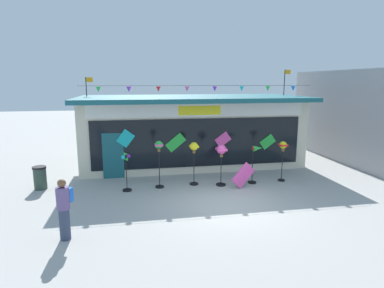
% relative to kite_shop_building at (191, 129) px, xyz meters
% --- Properties ---
extents(ground_plane, '(80.00, 80.00, 0.00)m').
position_rel_kite_shop_building_xyz_m(ground_plane, '(0.13, -6.09, -1.75)').
color(ground_plane, '#ADAAA5').
extents(kite_shop_building, '(11.03, 5.18, 4.80)m').
position_rel_kite_shop_building_xyz_m(kite_shop_building, '(0.00, 0.00, 0.00)').
color(kite_shop_building, beige).
rests_on(kite_shop_building, ground_plane).
extents(wind_spinner_far_left, '(0.35, 0.35, 1.54)m').
position_rel_kite_shop_building_xyz_m(wind_spinner_far_left, '(-3.25, -4.04, -0.88)').
color(wind_spinner_far_left, black).
rests_on(wind_spinner_far_left, ground_plane).
extents(wind_spinner_left, '(0.34, 0.34, 1.90)m').
position_rel_kite_shop_building_xyz_m(wind_spinner_left, '(-1.97, -3.83, -0.30)').
color(wind_spinner_left, black).
rests_on(wind_spinner_left, ground_plane).
extents(wind_spinner_center_left, '(0.36, 0.36, 1.78)m').
position_rel_kite_shop_building_xyz_m(wind_spinner_center_left, '(-0.54, -3.71, -0.38)').
color(wind_spinner_center_left, black).
rests_on(wind_spinner_center_left, ground_plane).
extents(wind_spinner_center_right, '(0.40, 0.40, 1.70)m').
position_rel_kite_shop_building_xyz_m(wind_spinner_center_right, '(0.52, -4.01, -0.43)').
color(wind_spinner_center_right, black).
rests_on(wind_spinner_center_right, ground_plane).
extents(wind_spinner_right, '(0.60, 0.34, 1.60)m').
position_rel_kite_shop_building_xyz_m(wind_spinner_right, '(2.03, -3.95, -0.62)').
color(wind_spinner_right, black).
rests_on(wind_spinner_right, ground_plane).
extents(wind_spinner_far_right, '(0.32, 0.32, 1.72)m').
position_rel_kite_shop_building_xyz_m(wind_spinner_far_right, '(3.23, -3.89, -0.40)').
color(wind_spinner_far_right, black).
rests_on(wind_spinner_far_right, ground_plane).
extents(person_near_camera, '(0.41, 0.48, 1.68)m').
position_rel_kite_shop_building_xyz_m(person_near_camera, '(-4.83, -7.73, -0.86)').
color(person_near_camera, '#333D56').
rests_on(person_near_camera, ground_plane).
extents(trash_bin, '(0.52, 0.52, 0.92)m').
position_rel_kite_shop_building_xyz_m(trash_bin, '(-6.60, -3.17, -1.29)').
color(trash_bin, '#2D4238').
rests_on(trash_bin, ground_plane).
extents(display_kite_on_ground, '(1.04, 0.23, 1.04)m').
position_rel_kite_shop_building_xyz_m(display_kite_on_ground, '(1.31, -4.47, -1.23)').
color(display_kite_on_ground, '#EA4CA3').
rests_on(display_kite_on_ground, ground_plane).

